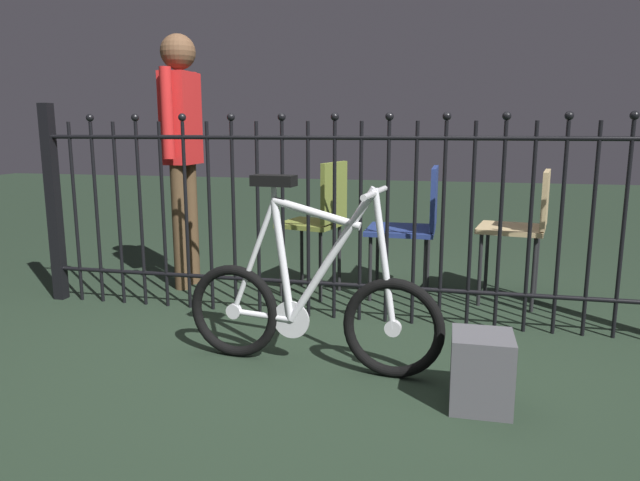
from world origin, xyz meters
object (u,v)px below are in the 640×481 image
object	(u,v)px
person_visitor	(182,138)
display_crate	(481,371)
bicycle	(309,305)
chair_olive	(321,215)
chair_tan	(524,221)
chair_navy	(414,220)

from	to	relation	value
person_visitor	display_crate	distance (m)	2.59
bicycle	chair_olive	bearing A→B (deg)	100.14
chair_tan	display_crate	world-z (taller)	chair_tan
chair_tan	person_visitor	size ratio (longest dim) A/B	0.50
chair_olive	chair_navy	xyz separation A→B (m)	(0.60, 0.10, -0.03)
chair_navy	person_visitor	bearing A→B (deg)	-176.94
bicycle	display_crate	size ratio (longest dim) A/B	4.08
chair_navy	display_crate	xyz separation A→B (m)	(0.37, -1.54, -0.37)
chair_olive	person_visitor	size ratio (longest dim) A/B	0.52
bicycle	person_visitor	world-z (taller)	person_visitor
chair_navy	bicycle	bearing A→B (deg)	-106.91
chair_olive	person_visitor	world-z (taller)	person_visitor
chair_olive	chair_navy	bearing A→B (deg)	9.54
chair_navy	chair_olive	bearing A→B (deg)	-170.46
chair_olive	chair_tan	bearing A→B (deg)	4.12
chair_olive	bicycle	bearing A→B (deg)	-79.86
bicycle	chair_olive	distance (m)	1.23
chair_olive	chair_tan	xyz separation A→B (m)	(1.29, 0.09, -0.01)
person_visitor	chair_tan	bearing A→B (deg)	1.91
chair_tan	display_crate	xyz separation A→B (m)	(-0.31, -1.53, -0.38)
chair_navy	display_crate	distance (m)	1.62
chair_tan	chair_navy	bearing A→B (deg)	179.25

